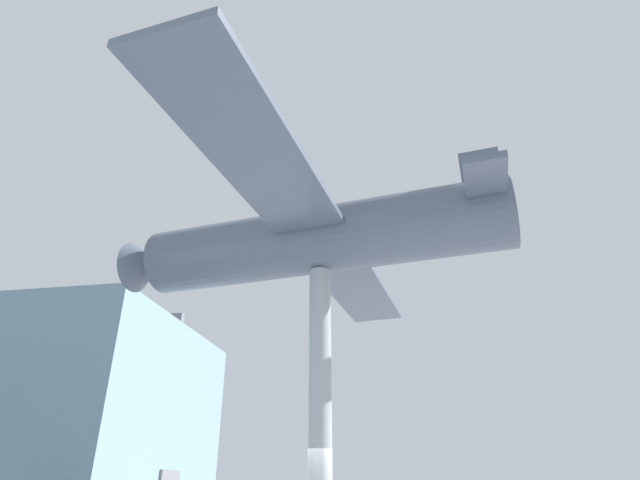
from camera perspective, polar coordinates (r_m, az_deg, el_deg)
glass_pavilion_right at (r=27.13m, az=-26.42°, el=-18.09°), size 11.55×10.24×9.31m
support_pylon_central at (r=13.37m, az=0.00°, el=-17.99°), size 0.60×0.60×7.23m
suspended_airplane at (r=14.83m, az=-0.91°, el=-0.10°), size 16.21×12.46×3.08m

